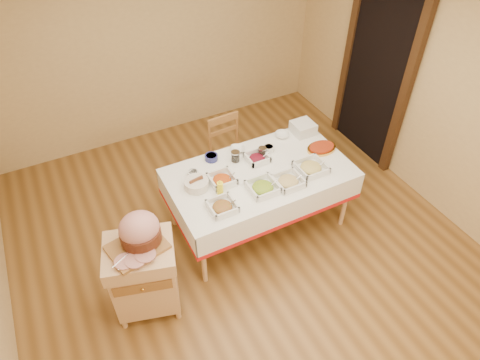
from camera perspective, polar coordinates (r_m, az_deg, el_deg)
name	(u,v)px	position (r m, az deg, el deg)	size (l,w,h in m)	color
room_shell	(248,155)	(3.60, 1.07, 3.38)	(5.00, 5.00, 5.00)	brown
doorway	(376,72)	(5.46, 17.73, 13.59)	(0.09, 1.10, 2.20)	black
dining_table	(259,184)	(4.36, 2.59, -0.51)	(1.82, 1.02, 0.76)	tan
butcher_cart	(144,274)	(3.88, -12.68, -12.12)	(0.68, 0.62, 0.81)	tan
dining_chair	(230,154)	(4.93, -1.39, 3.47)	(0.44, 0.42, 0.92)	olive
ham_on_board	(139,232)	(3.54, -13.29, -6.80)	(0.47, 0.45, 0.31)	olive
serving_dish_a	(222,207)	(3.86, -2.37, -3.56)	(0.25, 0.24, 0.11)	silver
serving_dish_b	(263,187)	(4.04, 3.06, -0.97)	(0.27, 0.27, 0.11)	silver
serving_dish_c	(288,181)	(4.12, 6.47, -0.15)	(0.26, 0.26, 0.11)	silver
serving_dish_d	(311,167)	(4.31, 9.45, 1.67)	(0.28, 0.28, 0.11)	silver
serving_dish_e	(222,179)	(4.12, -2.41, 0.07)	(0.25, 0.24, 0.11)	silver
serving_dish_f	(257,158)	(4.37, 2.30, 2.96)	(0.23, 0.22, 0.10)	silver
small_bowl_left	(193,173)	(4.22, -6.28, 0.92)	(0.11, 0.11, 0.05)	silver
small_bowl_mid	(211,157)	(4.39, -3.84, 3.06)	(0.14, 0.14, 0.06)	navy
small_bowl_right	(269,148)	(4.51, 3.85, 4.24)	(0.11, 0.11, 0.06)	silver
bowl_white_imported	(238,149)	(4.51, -0.33, 4.13)	(0.15, 0.15, 0.04)	silver
bowl_small_imported	(282,135)	(4.72, 5.64, 6.01)	(0.15, 0.15, 0.05)	silver
preserve_jar_left	(235,157)	(4.35, -0.61, 3.11)	(0.09, 0.09, 0.12)	silver
preserve_jar_right	(262,152)	(4.42, 2.99, 3.68)	(0.08, 0.08, 0.11)	silver
mustard_bottle	(220,188)	(3.96, -2.66, -1.08)	(0.06, 0.06, 0.18)	#FFF21A
bread_basket	(197,184)	(4.07, -5.82, -0.52)	(0.23, 0.23, 0.10)	silver
plate_stack	(303,128)	(4.79, 8.40, 6.88)	(0.23, 0.23, 0.13)	silver
brass_platter	(321,148)	(4.60, 10.81, 4.22)	(0.33, 0.23, 0.04)	gold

